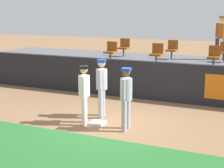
{
  "coord_description": "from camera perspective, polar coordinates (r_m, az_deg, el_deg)",
  "views": [
    {
      "loc": [
        4.22,
        -8.94,
        3.21
      ],
      "look_at": [
        -0.27,
        0.82,
        1.0
      ],
      "focal_mm": 57.42,
      "sensor_mm": 36.0,
      "label": 1
    }
  ],
  "objects": [
    {
      "name": "seat_front_center",
      "position": [
        14.42,
        7.16,
        4.97
      ],
      "size": [
        0.46,
        0.44,
        0.84
      ],
      "color": "#4C4C51",
      "rests_on": "bleacher_platform"
    },
    {
      "name": "field_wall",
      "position": [
        13.16,
        5.63,
        0.59
      ],
      "size": [
        18.0,
        0.26,
        1.41
      ],
      "color": "black",
      "rests_on": "ground_plane"
    },
    {
      "name": "seat_front_left",
      "position": [
        15.15,
        -0.16,
        5.37
      ],
      "size": [
        0.45,
        0.44,
        0.84
      ],
      "color": "#4C4C51",
      "rests_on": "bleacher_platform"
    },
    {
      "name": "ground_plane",
      "position": [
        10.4,
        -0.51,
        -6.36
      ],
      "size": [
        60.0,
        60.0,
        0.0
      ],
      "primitive_type": "plane",
      "color": "#846042"
    },
    {
      "name": "player_runner_visitor",
      "position": [
        10.81,
        -1.66,
        -0.01
      ],
      "size": [
        0.41,
        0.49,
        1.78
      ],
      "rotation": [
        0.0,
        0.0,
        -1.32
      ],
      "color": "#9EA3AD",
      "rests_on": "ground_plane"
    },
    {
      "name": "seat_front_right",
      "position": [
        13.92,
        15.94,
        4.37
      ],
      "size": [
        0.44,
        0.44,
        0.84
      ],
      "color": "#4C4C51",
      "rests_on": "bleacher_platform"
    },
    {
      "name": "grass_foreground_strip",
      "position": [
        8.34,
        -8.02,
        -11.11
      ],
      "size": [
        18.0,
        2.8,
        0.01
      ],
      "primitive_type": "cube",
      "color": "#26662B",
      "rests_on": "ground_plane"
    },
    {
      "name": "seat_back_left",
      "position": [
        16.85,
        1.94,
        6.0
      ],
      "size": [
        0.48,
        0.44,
        0.84
      ],
      "color": "#4C4C51",
      "rests_on": "bleacher_platform"
    },
    {
      "name": "first_base",
      "position": [
        10.35,
        -2.33,
        -6.23
      ],
      "size": [
        0.4,
        0.4,
        0.08
      ],
      "primitive_type": "cube",
      "color": "white",
      "rests_on": "ground_plane"
    },
    {
      "name": "player_coach_visitor",
      "position": [
        9.62,
        2.26,
        -1.69
      ],
      "size": [
        0.35,
        0.48,
        1.72
      ],
      "rotation": [
        0.0,
        0.0,
        -1.5
      ],
      "color": "#9EA3AD",
      "rests_on": "ground_plane"
    },
    {
      "name": "player_fielder_home",
      "position": [
        10.18,
        -4.42,
        -1.08
      ],
      "size": [
        0.43,
        0.55,
        1.69
      ],
      "rotation": [
        0.0,
        0.0,
        -1.11
      ],
      "color": "white",
      "rests_on": "ground_plane"
    },
    {
      "name": "bleacher_platform",
      "position": [
        15.61,
        8.67,
        1.66
      ],
      "size": [
        18.0,
        4.8,
        1.09
      ],
      "primitive_type": "cube",
      "color": "#59595E",
      "rests_on": "ground_plane"
    },
    {
      "name": "spectator_hooded",
      "position": [
        16.38,
        17.05,
        7.53
      ],
      "size": [
        0.53,
        0.37,
        1.89
      ],
      "rotation": [
        0.0,
        0.0,
        3.16
      ],
      "color": "#33384C",
      "rests_on": "bleacher_platform"
    },
    {
      "name": "seat_back_center",
      "position": [
        16.1,
        9.56,
        5.58
      ],
      "size": [
        0.45,
        0.44,
        0.84
      ],
      "color": "#4C4C51",
      "rests_on": "bleacher_platform"
    }
  ]
}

